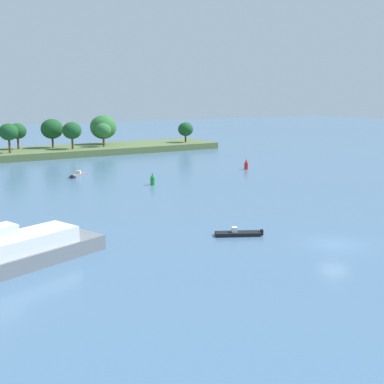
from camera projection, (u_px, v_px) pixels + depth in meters
ground_plane at (335, 245)px, 46.18m from camera, size 400.00×400.00×0.00m
treeline_island at (79, 141)px, 116.56m from camera, size 58.84×15.61×9.48m
small_motorboat at (238, 233)px, 49.16m from camera, size 4.52×3.11×0.86m
fishing_skiff at (78, 175)px, 84.43m from camera, size 3.86×3.91×0.93m
channel_buoy_red at (246, 165)px, 92.13m from camera, size 0.70×0.70×1.90m
channel_buoy_green at (153, 180)px, 76.27m from camera, size 0.70×0.70×1.90m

